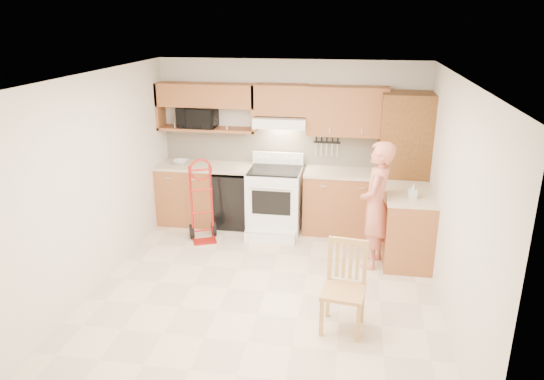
% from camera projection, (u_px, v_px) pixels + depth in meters
% --- Properties ---
extents(floor, '(4.00, 4.50, 0.02)m').
position_uv_depth(floor, '(265.00, 292.00, 5.98)').
color(floor, beige).
rests_on(floor, ground).
extents(ceiling, '(4.00, 4.50, 0.02)m').
position_uv_depth(ceiling, '(264.00, 76.00, 5.16)').
color(ceiling, white).
rests_on(ceiling, ground).
extents(wall_back, '(4.00, 0.02, 2.50)m').
position_uv_depth(wall_back, '(291.00, 143.00, 7.68)').
color(wall_back, beige).
rests_on(wall_back, ground).
extents(wall_front, '(4.00, 0.02, 2.50)m').
position_uv_depth(wall_front, '(207.00, 299.00, 3.47)').
color(wall_front, beige).
rests_on(wall_front, ground).
extents(wall_left, '(0.02, 4.50, 2.50)m').
position_uv_depth(wall_left, '(95.00, 183.00, 5.88)').
color(wall_left, beige).
rests_on(wall_left, ground).
extents(wall_right, '(0.02, 4.50, 2.50)m').
position_uv_depth(wall_right, '(454.00, 202.00, 5.27)').
color(wall_right, beige).
rests_on(wall_right, ground).
extents(backsplash, '(3.92, 0.03, 0.55)m').
position_uv_depth(backsplash, '(290.00, 147.00, 7.67)').
color(backsplash, beige).
rests_on(backsplash, wall_back).
extents(lower_cab_left, '(0.90, 0.60, 0.90)m').
position_uv_depth(lower_cab_left, '(189.00, 194.00, 7.89)').
color(lower_cab_left, brown).
rests_on(lower_cab_left, ground).
extents(dishwasher, '(0.60, 0.60, 0.85)m').
position_uv_depth(dishwasher, '(236.00, 198.00, 7.78)').
color(dishwasher, black).
rests_on(dishwasher, ground).
extents(lower_cab_right, '(1.14, 0.60, 0.90)m').
position_uv_depth(lower_cab_right, '(343.00, 203.00, 7.53)').
color(lower_cab_right, brown).
rests_on(lower_cab_right, ground).
extents(countertop_left, '(1.50, 0.63, 0.04)m').
position_uv_depth(countertop_left, '(207.00, 166.00, 7.69)').
color(countertop_left, '#C3B297').
rests_on(countertop_left, lower_cab_left).
extents(countertop_right, '(1.14, 0.63, 0.04)m').
position_uv_depth(countertop_right, '(344.00, 173.00, 7.37)').
color(countertop_right, '#C3B297').
rests_on(countertop_right, lower_cab_right).
extents(cab_return_right, '(0.60, 1.00, 0.90)m').
position_uv_depth(cab_return_right, '(407.00, 228.00, 6.65)').
color(cab_return_right, brown).
rests_on(cab_return_right, ground).
extents(countertop_return, '(0.63, 1.00, 0.04)m').
position_uv_depth(countertop_return, '(410.00, 194.00, 6.49)').
color(countertop_return, '#C3B297').
rests_on(countertop_return, cab_return_right).
extents(pantry_tall, '(0.70, 0.60, 2.10)m').
position_uv_depth(pantry_tall, '(402.00, 167.00, 7.20)').
color(pantry_tall, brown).
rests_on(pantry_tall, ground).
extents(upper_cab_left, '(1.50, 0.33, 0.34)m').
position_uv_depth(upper_cab_left, '(206.00, 95.00, 7.47)').
color(upper_cab_left, brown).
rests_on(upper_cab_left, wall_back).
extents(upper_shelf_mw, '(1.50, 0.33, 0.04)m').
position_uv_depth(upper_shelf_mw, '(208.00, 129.00, 7.64)').
color(upper_shelf_mw, brown).
rests_on(upper_shelf_mw, wall_back).
extents(upper_cab_center, '(0.76, 0.33, 0.44)m').
position_uv_depth(upper_cab_center, '(282.00, 100.00, 7.31)').
color(upper_cab_center, brown).
rests_on(upper_cab_center, wall_back).
extents(upper_cab_right, '(1.14, 0.33, 0.70)m').
position_uv_depth(upper_cab_right, '(347.00, 111.00, 7.21)').
color(upper_cab_right, brown).
rests_on(upper_cab_right, wall_back).
extents(range_hood, '(0.76, 0.46, 0.14)m').
position_uv_depth(range_hood, '(281.00, 122.00, 7.35)').
color(range_hood, white).
rests_on(range_hood, wall_back).
extents(knife_strip, '(0.40, 0.05, 0.29)m').
position_uv_depth(knife_strip, '(327.00, 146.00, 7.55)').
color(knife_strip, black).
rests_on(knife_strip, backsplash).
extents(microwave, '(0.57, 0.39, 0.32)m').
position_uv_depth(microwave, '(198.00, 117.00, 7.60)').
color(microwave, black).
rests_on(microwave, upper_shelf_mw).
extents(range, '(0.77, 1.02, 1.14)m').
position_uv_depth(range, '(274.00, 196.00, 7.46)').
color(range, white).
rests_on(range, ground).
extents(person, '(0.52, 0.68, 1.65)m').
position_uv_depth(person, '(376.00, 205.00, 6.36)').
color(person, '#D1725B').
rests_on(person, ground).
extents(hand_truck, '(0.56, 0.54, 1.10)m').
position_uv_depth(hand_truck, '(202.00, 204.00, 7.18)').
color(hand_truck, maroon).
rests_on(hand_truck, ground).
extents(dining_chair, '(0.48, 0.51, 0.94)m').
position_uv_depth(dining_chair, '(344.00, 289.00, 5.12)').
color(dining_chair, tan).
rests_on(dining_chair, ground).
extents(soap_bottle, '(0.11, 0.11, 0.19)m').
position_uv_depth(soap_bottle, '(413.00, 191.00, 6.24)').
color(soap_bottle, white).
rests_on(soap_bottle, countertop_return).
extents(bowl, '(0.24, 0.24, 0.06)m').
position_uv_depth(bowl, '(181.00, 162.00, 7.74)').
color(bowl, white).
rests_on(bowl, countertop_left).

